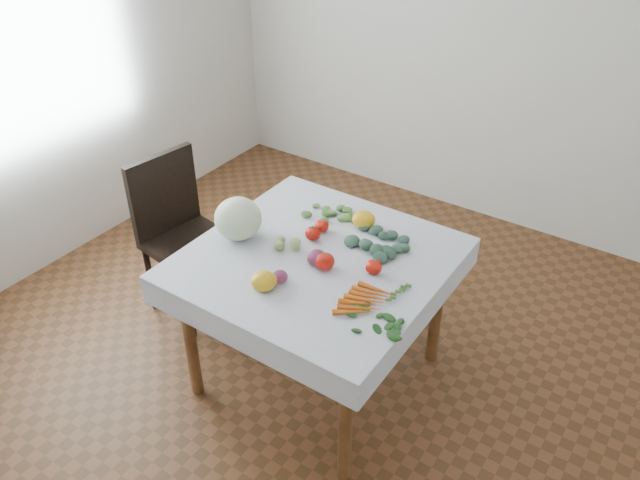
# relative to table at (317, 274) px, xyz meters

# --- Properties ---
(ground) EXTENTS (4.00, 4.00, 0.00)m
(ground) POSITION_rel_table_xyz_m (0.00, 0.00, -0.65)
(ground) COLOR brown
(back_wall) EXTENTS (4.00, 0.04, 2.70)m
(back_wall) POSITION_rel_table_xyz_m (0.00, 2.00, 0.70)
(back_wall) COLOR silver
(back_wall) RESTS_ON ground
(left_wall) EXTENTS (0.04, 4.00, 2.70)m
(left_wall) POSITION_rel_table_xyz_m (-2.00, 0.00, 0.70)
(left_wall) COLOR silver
(left_wall) RESTS_ON ground
(table) EXTENTS (1.00, 1.00, 0.75)m
(table) POSITION_rel_table_xyz_m (0.00, 0.00, 0.00)
(table) COLOR brown
(table) RESTS_ON ground
(tablecloth) EXTENTS (1.12, 1.12, 0.01)m
(tablecloth) POSITION_rel_table_xyz_m (0.00, 0.00, 0.10)
(tablecloth) COLOR white
(tablecloth) RESTS_ON table
(chair) EXTENTS (0.48, 0.48, 0.94)m
(chair) POSITION_rel_table_xyz_m (-0.98, 0.06, -0.12)
(chair) COLOR black
(chair) RESTS_ON ground
(cabbage) EXTENTS (0.24, 0.24, 0.20)m
(cabbage) POSITION_rel_table_xyz_m (-0.40, -0.07, 0.20)
(cabbage) COLOR #E0F1CA
(cabbage) RESTS_ON tablecloth
(tomato_a) EXTENTS (0.08, 0.08, 0.07)m
(tomato_a) POSITION_rel_table_xyz_m (-0.10, 0.11, 0.14)
(tomato_a) COLOR red
(tomato_a) RESTS_ON tablecloth
(tomato_b) EXTENTS (0.11, 0.11, 0.08)m
(tomato_b) POSITION_rel_table_xyz_m (0.08, -0.06, 0.14)
(tomato_b) COLOR red
(tomato_b) RESTS_ON tablecloth
(tomato_c) EXTENTS (0.09, 0.09, 0.06)m
(tomato_c) POSITION_rel_table_xyz_m (-0.10, 0.19, 0.13)
(tomato_c) COLOR red
(tomato_c) RESTS_ON tablecloth
(tomato_d) EXTENTS (0.09, 0.09, 0.07)m
(tomato_d) POSITION_rel_table_xyz_m (0.27, 0.04, 0.14)
(tomato_d) COLOR red
(tomato_d) RESTS_ON tablecloth
(heirloom_back) EXTENTS (0.13, 0.13, 0.08)m
(heirloom_back) POSITION_rel_table_xyz_m (0.04, 0.34, 0.14)
(heirloom_back) COLOR #FFB01A
(heirloom_back) RESTS_ON tablecloth
(heirloom_front) EXTENTS (0.13, 0.13, 0.08)m
(heirloom_front) POSITION_rel_table_xyz_m (-0.06, -0.32, 0.14)
(heirloom_front) COLOR #FFB01A
(heirloom_front) RESTS_ON tablecloth
(onion_a) EXTENTS (0.12, 0.12, 0.08)m
(onion_a) POSITION_rel_table_xyz_m (0.03, -0.05, 0.14)
(onion_a) COLOR #5E1A44
(onion_a) RESTS_ON tablecloth
(onion_b) EXTENTS (0.08, 0.08, 0.06)m
(onion_b) POSITION_rel_table_xyz_m (-0.03, -0.25, 0.13)
(onion_b) COLOR #5E1A44
(onion_b) RESTS_ON tablecloth
(tomatillo_cluster) EXTENTS (0.14, 0.11, 0.05)m
(tomatillo_cluster) POSITION_rel_table_xyz_m (-0.15, -0.03, 0.12)
(tomatillo_cluster) COLOR #A1BF6E
(tomatillo_cluster) RESTS_ON tablecloth
(carrot_bunch) EXTENTS (0.19, 0.26, 0.03)m
(carrot_bunch) POSITION_rel_table_xyz_m (0.35, -0.16, 0.12)
(carrot_bunch) COLOR orange
(carrot_bunch) RESTS_ON tablecloth
(kale_bunch) EXTENTS (0.30, 0.23, 0.04)m
(kale_bunch) POSITION_rel_table_xyz_m (0.19, 0.22, 0.12)
(kale_bunch) COLOR #385C45
(kale_bunch) RESTS_ON tablecloth
(basil_bunch) EXTENTS (0.25, 0.17, 0.01)m
(basil_bunch) POSITION_rel_table_xyz_m (0.46, -0.27, 0.11)
(basil_bunch) COLOR #1B4C17
(basil_bunch) RESTS_ON tablecloth
(dill_bunch) EXTENTS (0.21, 0.15, 0.02)m
(dill_bunch) POSITION_rel_table_xyz_m (-0.15, 0.34, 0.11)
(dill_bunch) COLOR #51873E
(dill_bunch) RESTS_ON tablecloth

